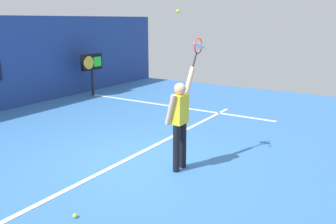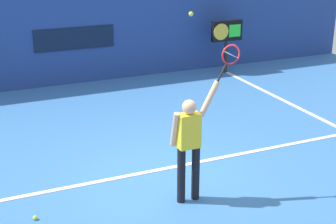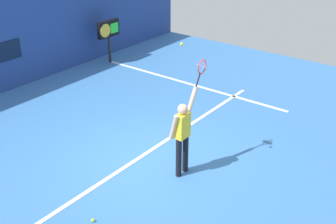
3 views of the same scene
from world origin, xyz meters
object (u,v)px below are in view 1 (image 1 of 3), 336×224
at_px(tennis_racket, 198,48).
at_px(scoreboard_clock, 92,64).
at_px(tennis_player, 180,119).
at_px(spare_ball, 75,216).
at_px(tennis_ball, 178,11).

xyz_separation_m(tennis_racket, scoreboard_clock, (3.65, 6.39, -1.08)).
height_order(tennis_player, spare_ball, tennis_player).
relative_size(tennis_player, spare_ball, 28.58).
relative_size(tennis_player, scoreboard_clock, 1.24).
bearing_deg(tennis_racket, spare_ball, 172.81).
height_order(tennis_ball, spare_ball, tennis_ball).
height_order(tennis_player, tennis_racket, tennis_racket).
bearing_deg(tennis_ball, scoreboard_clock, 55.90).
distance_m(tennis_player, tennis_racket, 1.43).
height_order(tennis_ball, scoreboard_clock, tennis_ball).
bearing_deg(tennis_ball, tennis_player, -115.56).
bearing_deg(tennis_player, spare_ball, 170.94).
bearing_deg(tennis_ball, tennis_racket, -7.54).
bearing_deg(scoreboard_clock, tennis_racket, -119.75).
bearing_deg(tennis_player, tennis_ball, 64.44).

